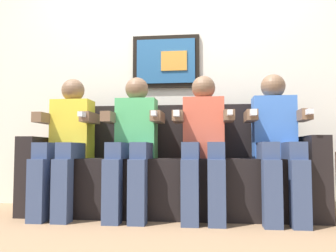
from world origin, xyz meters
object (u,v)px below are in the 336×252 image
at_px(couch, 171,175).
at_px(person_rightmost, 277,138).
at_px(person_leftmost, 66,139).
at_px(person_left_center, 134,138).
at_px(person_right_center, 204,138).

height_order(couch, person_rightmost, person_rightmost).
bearing_deg(person_rightmost, couch, 168.34).
relative_size(person_leftmost, person_rightmost, 1.00).
relative_size(couch, person_leftmost, 2.09).
bearing_deg(person_leftmost, person_rightmost, -0.02).
bearing_deg(person_left_center, person_rightmost, -0.02).
xyz_separation_m(couch, person_right_center, (0.27, -0.17, 0.29)).
bearing_deg(person_leftmost, person_right_center, -0.02).
distance_m(person_leftmost, person_rightmost, 1.63).
distance_m(person_left_center, person_rightmost, 1.09).
distance_m(person_left_center, person_right_center, 0.54).
bearing_deg(couch, person_rightmost, -11.66).
xyz_separation_m(person_left_center, person_rightmost, (1.09, -0.00, 0.00)).
bearing_deg(person_rightmost, person_left_center, 179.98).
relative_size(couch, person_rightmost, 2.09).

